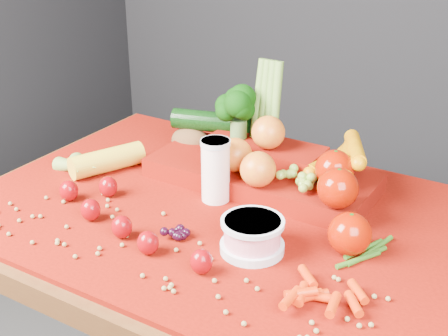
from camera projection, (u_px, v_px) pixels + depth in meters
The scene contains 12 objects.
table at pixel (219, 251), 1.38m from camera, with size 1.10×0.80×0.75m.
red_cloth at pixel (219, 211), 1.34m from camera, with size 1.05×0.75×0.01m, color #770C03.
milk_glass at pixel (216, 168), 1.34m from camera, with size 0.07×0.07×0.14m.
yogurt_bowl at pixel (252, 235), 1.17m from camera, with size 0.12×0.12×0.07m.
strawberry_scatter at pixel (120, 216), 1.25m from camera, with size 0.44×0.18×0.05m.
dark_grape_cluster at pixel (172, 232), 1.22m from camera, with size 0.06×0.05×0.03m, color black, non-canonical shape.
soybean_scatter at pixel (163, 250), 1.18m from camera, with size 0.84×0.24×0.01m, color olive, non-canonical shape.
corn_ear at pixel (86, 164), 1.49m from camera, with size 0.24×0.26×0.06m.
potato at pixel (191, 142), 1.58m from camera, with size 0.11×0.08×0.07m, color #57351B.
baby_carrot_pile at pixel (325, 294), 1.03m from camera, with size 0.17×0.17×0.03m, color red, non-canonical shape.
green_bean_pile at pixel (364, 252), 1.17m from camera, with size 0.14×0.12×0.01m, color #2A5C15, non-canonical shape.
produce_mound at pixel (272, 163), 1.41m from camera, with size 0.61×0.36×0.27m.
Camera 1 is at (0.62, -1.00, 1.41)m, focal length 50.00 mm.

